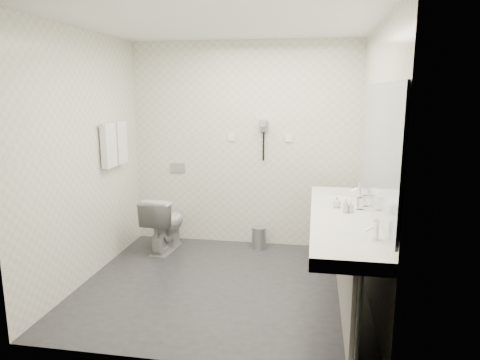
# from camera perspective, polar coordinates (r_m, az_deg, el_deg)

# --- Properties ---
(floor) EXTENTS (2.80, 2.80, 0.00)m
(floor) POSITION_cam_1_polar(r_m,az_deg,el_deg) (4.51, -2.26, -13.49)
(floor) COLOR #29282E
(floor) RESTS_ON ground
(ceiling) EXTENTS (2.80, 2.80, 0.00)m
(ceiling) POSITION_cam_1_polar(r_m,az_deg,el_deg) (4.14, -2.55, 19.74)
(ceiling) COLOR white
(ceiling) RESTS_ON wall_back
(wall_back) EXTENTS (2.80, 0.00, 2.80)m
(wall_back) POSITION_cam_1_polar(r_m,az_deg,el_deg) (5.41, 0.49, 4.53)
(wall_back) COLOR silver
(wall_back) RESTS_ON floor
(wall_front) EXTENTS (2.80, 0.00, 2.80)m
(wall_front) POSITION_cam_1_polar(r_m,az_deg,el_deg) (2.91, -7.76, -1.65)
(wall_front) COLOR silver
(wall_front) RESTS_ON floor
(wall_left) EXTENTS (0.00, 2.60, 2.60)m
(wall_left) POSITION_cam_1_polar(r_m,az_deg,el_deg) (4.64, -19.57, 2.70)
(wall_left) COLOR silver
(wall_left) RESTS_ON floor
(wall_right) EXTENTS (0.00, 2.60, 2.60)m
(wall_right) POSITION_cam_1_polar(r_m,az_deg,el_deg) (4.09, 17.17, 1.74)
(wall_right) COLOR silver
(wall_right) RESTS_ON floor
(vanity_counter) EXTENTS (0.55, 2.20, 0.10)m
(vanity_counter) POSITION_cam_1_polar(r_m,az_deg,el_deg) (3.97, 13.19, -5.01)
(vanity_counter) COLOR white
(vanity_counter) RESTS_ON floor
(vanity_panel) EXTENTS (0.03, 2.15, 0.75)m
(vanity_panel) POSITION_cam_1_polar(r_m,az_deg,el_deg) (4.11, 13.27, -10.72)
(vanity_panel) COLOR gray
(vanity_panel) RESTS_ON floor
(vanity_post_near) EXTENTS (0.06, 0.06, 0.75)m
(vanity_post_near) POSITION_cam_1_polar(r_m,az_deg,el_deg) (3.17, 14.97, -17.78)
(vanity_post_near) COLOR silver
(vanity_post_near) RESTS_ON floor
(vanity_post_far) EXTENTS (0.06, 0.06, 0.75)m
(vanity_post_far) POSITION_cam_1_polar(r_m,az_deg,el_deg) (5.09, 12.93, -6.33)
(vanity_post_far) COLOR silver
(vanity_post_far) RESTS_ON floor
(mirror) EXTENTS (0.02, 2.20, 1.05)m
(mirror) POSITION_cam_1_polar(r_m,az_deg,el_deg) (3.86, 17.49, 4.18)
(mirror) COLOR #B2BCC6
(mirror) RESTS_ON wall_right
(basin_near) EXTENTS (0.40, 0.31, 0.05)m
(basin_near) POSITION_cam_1_polar(r_m,az_deg,el_deg) (3.34, 13.85, -7.57)
(basin_near) COLOR white
(basin_near) RESTS_ON vanity_counter
(basin_far) EXTENTS (0.40, 0.31, 0.05)m
(basin_far) POSITION_cam_1_polar(r_m,az_deg,el_deg) (4.59, 12.76, -2.31)
(basin_far) COLOR white
(basin_far) RESTS_ON vanity_counter
(faucet_near) EXTENTS (0.04, 0.04, 0.15)m
(faucet_near) POSITION_cam_1_polar(r_m,az_deg,el_deg) (3.33, 17.29, -6.17)
(faucet_near) COLOR silver
(faucet_near) RESTS_ON vanity_counter
(faucet_far) EXTENTS (0.04, 0.04, 0.15)m
(faucet_far) POSITION_cam_1_polar(r_m,az_deg,el_deg) (4.58, 15.24, -1.29)
(faucet_far) COLOR silver
(faucet_far) RESTS_ON vanity_counter
(soap_bottle_a) EXTENTS (0.07, 0.07, 0.11)m
(soap_bottle_a) POSITION_cam_1_polar(r_m,az_deg,el_deg) (4.01, 14.18, -3.35)
(soap_bottle_a) COLOR white
(soap_bottle_a) RESTS_ON vanity_counter
(soap_bottle_b) EXTENTS (0.10, 0.10, 0.10)m
(soap_bottle_b) POSITION_cam_1_polar(r_m,az_deg,el_deg) (4.14, 12.49, -2.83)
(soap_bottle_b) COLOR white
(soap_bottle_b) RESTS_ON vanity_counter
(soap_bottle_c) EXTENTS (0.06, 0.06, 0.13)m
(soap_bottle_c) POSITION_cam_1_polar(r_m,az_deg,el_deg) (3.98, 13.58, -3.25)
(soap_bottle_c) COLOR white
(soap_bottle_c) RESTS_ON vanity_counter
(glass_left) EXTENTS (0.08, 0.08, 0.11)m
(glass_left) POSITION_cam_1_polar(r_m,az_deg,el_deg) (4.13, 15.37, -2.95)
(glass_left) COLOR silver
(glass_left) RESTS_ON vanity_counter
(glass_right) EXTENTS (0.06, 0.06, 0.10)m
(glass_right) POSITION_cam_1_polar(r_m,az_deg,el_deg) (4.26, 15.99, -2.60)
(glass_right) COLOR silver
(glass_right) RESTS_ON vanity_counter
(toilet) EXTENTS (0.44, 0.70, 0.68)m
(toilet) POSITION_cam_1_polar(r_m,az_deg,el_deg) (5.39, -9.77, -5.57)
(toilet) COLOR white
(toilet) RESTS_ON floor
(flush_plate) EXTENTS (0.18, 0.02, 0.12)m
(flush_plate) POSITION_cam_1_polar(r_m,az_deg,el_deg) (5.64, -8.10, 1.61)
(flush_plate) COLOR #B2B5BA
(flush_plate) RESTS_ON wall_back
(pedal_bin) EXTENTS (0.24, 0.24, 0.25)m
(pedal_bin) POSITION_cam_1_polar(r_m,az_deg,el_deg) (5.45, 2.52, -7.57)
(pedal_bin) COLOR #B2B5BA
(pedal_bin) RESTS_ON floor
(bin_lid) EXTENTS (0.18, 0.18, 0.02)m
(bin_lid) POSITION_cam_1_polar(r_m,az_deg,el_deg) (5.41, 2.53, -6.22)
(bin_lid) COLOR #B2B5BA
(bin_lid) RESTS_ON pedal_bin
(towel_rail) EXTENTS (0.02, 0.62, 0.02)m
(towel_rail) POSITION_cam_1_polar(r_m,az_deg,el_deg) (5.07, -16.28, 7.01)
(towel_rail) COLOR silver
(towel_rail) RESTS_ON wall_left
(towel_near) EXTENTS (0.07, 0.24, 0.48)m
(towel_near) POSITION_cam_1_polar(r_m,az_deg,el_deg) (4.96, -16.73, 4.34)
(towel_near) COLOR white
(towel_near) RESTS_ON towel_rail
(towel_far) EXTENTS (0.07, 0.24, 0.48)m
(towel_far) POSITION_cam_1_polar(r_m,az_deg,el_deg) (5.21, -15.37, 4.74)
(towel_far) COLOR white
(towel_far) RESTS_ON towel_rail
(dryer_cradle) EXTENTS (0.10, 0.04, 0.14)m
(dryer_cradle) POSITION_cam_1_polar(r_m,az_deg,el_deg) (5.32, 3.12, 7.10)
(dryer_cradle) COLOR gray
(dryer_cradle) RESTS_ON wall_back
(dryer_barrel) EXTENTS (0.08, 0.14, 0.08)m
(dryer_barrel) POSITION_cam_1_polar(r_m,az_deg,el_deg) (5.25, 3.04, 7.37)
(dryer_barrel) COLOR gray
(dryer_barrel) RESTS_ON dryer_cradle
(dryer_cord) EXTENTS (0.02, 0.02, 0.35)m
(dryer_cord) POSITION_cam_1_polar(r_m,az_deg,el_deg) (5.33, 3.07, 4.41)
(dryer_cord) COLOR black
(dryer_cord) RESTS_ON dryer_cradle
(switch_plate_a) EXTENTS (0.09, 0.02, 0.09)m
(switch_plate_a) POSITION_cam_1_polar(r_m,az_deg,el_deg) (5.41, -1.10, 5.59)
(switch_plate_a) COLOR white
(switch_plate_a) RESTS_ON wall_back
(switch_plate_b) EXTENTS (0.09, 0.02, 0.09)m
(switch_plate_b) POSITION_cam_1_polar(r_m,az_deg,el_deg) (5.33, 6.35, 5.43)
(switch_plate_b) COLOR white
(switch_plate_b) RESTS_ON wall_back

